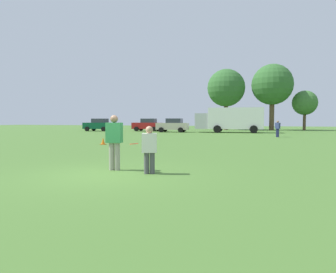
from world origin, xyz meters
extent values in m
plane|color=#47702D|center=(0.00, 0.00, 0.00)|extent=(145.74, 145.74, 0.00)
cylinder|color=gray|center=(-0.22, 0.76, 0.45)|extent=(0.17, 0.17, 0.90)
cylinder|color=gray|center=(-0.03, 0.79, 0.45)|extent=(0.17, 0.17, 0.90)
cube|color=#338C4C|center=(-0.13, 0.78, 1.23)|extent=(0.53, 0.35, 0.65)
sphere|color=#8C664C|center=(-0.13, 0.78, 1.68)|extent=(0.25, 0.25, 0.25)
cylinder|color=#4C4C51|center=(1.28, 0.52, 0.33)|extent=(0.16, 0.16, 0.65)
cylinder|color=#4C4C51|center=(1.12, 0.46, 0.33)|extent=(0.16, 0.16, 0.65)
cube|color=silver|center=(1.20, 0.49, 0.94)|extent=(0.51, 0.38, 0.59)
sphere|color=tan|center=(1.20, 0.49, 1.34)|extent=(0.22, 0.22, 0.22)
cylinder|color=#E54C33|center=(0.65, 0.59, 0.90)|extent=(0.27, 0.27, 0.07)
cube|color=#D8590C|center=(-5.62, 9.80, 0.01)|extent=(0.32, 0.32, 0.03)
cone|color=orange|center=(-5.62, 9.80, 0.26)|extent=(0.24, 0.24, 0.45)
cube|color=#0C4C2D|center=(-18.34, 31.08, 0.78)|extent=(4.29, 2.02, 0.90)
cube|color=#2D333D|center=(-18.09, 31.09, 1.50)|extent=(2.08, 1.74, 0.64)
cylinder|color=black|center=(-19.59, 30.01, 0.33)|extent=(0.67, 0.25, 0.66)
cylinder|color=black|center=(-19.69, 32.01, 0.33)|extent=(0.67, 0.25, 0.66)
cylinder|color=black|center=(-16.99, 30.15, 0.33)|extent=(0.67, 0.25, 0.66)
cylinder|color=black|center=(-17.09, 32.15, 0.33)|extent=(0.67, 0.25, 0.66)
cube|color=maroon|center=(-11.47, 33.03, 0.78)|extent=(4.29, 2.02, 0.90)
cube|color=#2D333D|center=(-11.23, 33.04, 1.50)|extent=(2.08, 1.74, 0.64)
cylinder|color=black|center=(-12.72, 31.96, 0.33)|extent=(0.67, 0.25, 0.66)
cylinder|color=black|center=(-12.83, 33.96, 0.33)|extent=(0.67, 0.25, 0.66)
cylinder|color=black|center=(-10.12, 32.10, 0.33)|extent=(0.67, 0.25, 0.66)
cylinder|color=black|center=(-10.23, 34.10, 0.33)|extent=(0.67, 0.25, 0.66)
cube|color=#B7AD99|center=(-6.92, 30.62, 0.78)|extent=(4.29, 2.02, 0.90)
cube|color=#2D333D|center=(-6.67, 30.64, 1.50)|extent=(2.08, 1.74, 0.64)
cylinder|color=black|center=(-8.17, 29.56, 0.33)|extent=(0.67, 0.25, 0.66)
cylinder|color=black|center=(-8.27, 31.55, 0.33)|extent=(0.67, 0.25, 0.66)
cylinder|color=black|center=(-5.57, 29.69, 0.33)|extent=(0.67, 0.25, 0.66)
cylinder|color=black|center=(-5.67, 31.69, 0.33)|extent=(0.67, 0.25, 0.66)
cube|color=white|center=(1.26, 31.49, 1.83)|extent=(6.92, 2.86, 2.70)
cube|color=#B2B2B7|center=(-2.94, 31.27, 1.48)|extent=(1.92, 2.39, 2.00)
cylinder|color=black|center=(-0.88, 30.01, 0.48)|extent=(0.97, 0.33, 0.96)
cylinder|color=black|center=(-1.02, 32.74, 0.48)|extent=(0.97, 0.33, 0.96)
cylinder|color=black|center=(3.54, 30.24, 0.48)|extent=(0.97, 0.33, 0.96)
cylinder|color=black|center=(3.39, 32.98, 0.48)|extent=(0.97, 0.33, 0.96)
cylinder|color=#1E234C|center=(5.85, 22.47, 0.40)|extent=(0.15, 0.15, 0.80)
cylinder|color=#1E234C|center=(5.98, 22.37, 0.40)|extent=(0.15, 0.15, 0.80)
cube|color=navy|center=(5.91, 22.42, 1.08)|extent=(0.49, 0.47, 0.56)
sphere|color=#8C664C|center=(5.91, 22.42, 1.46)|extent=(0.22, 0.22, 0.22)
cylinder|color=brown|center=(-1.19, 42.18, 2.13)|extent=(0.71, 0.71, 4.27)
sphere|color=#33662D|center=(-1.19, 42.18, 6.86)|extent=(6.10, 6.10, 6.10)
cylinder|color=brown|center=(5.96, 42.80, 2.25)|extent=(0.75, 0.75, 4.50)
sphere|color=#33662D|center=(5.96, 42.80, 7.23)|extent=(6.42, 6.42, 6.42)
cylinder|color=brown|center=(10.89, 43.89, 1.35)|extent=(0.45, 0.45, 2.69)
sphere|color=#3D7033|center=(10.89, 43.89, 4.32)|extent=(3.84, 3.84, 3.84)
camera|label=1|loc=(4.45, -8.09, 1.65)|focal=32.34mm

